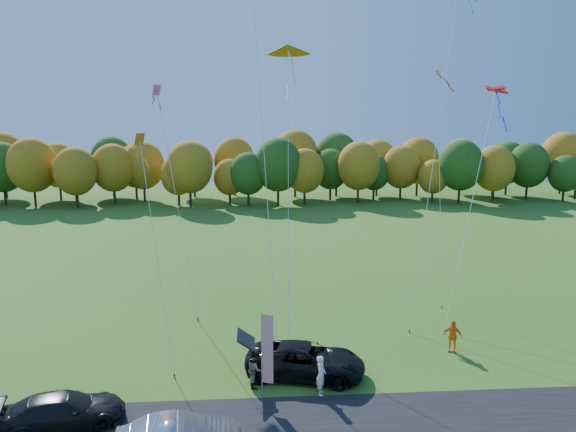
{
  "coord_description": "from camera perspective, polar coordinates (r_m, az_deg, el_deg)",
  "views": [
    {
      "loc": [
        -1.95,
        -22.18,
        12.18
      ],
      "look_at": [
        0.0,
        6.0,
        7.0
      ],
      "focal_mm": 32.0,
      "sensor_mm": 36.0,
      "label": 1
    }
  ],
  "objects": [
    {
      "name": "ground",
      "position": [
        25.38,
        0.98,
        -18.29
      ],
      "size": [
        160.0,
        160.0,
        0.0
      ],
      "primitive_type": "plane",
      "color": "#296019"
    },
    {
      "name": "tree_line",
      "position": [
        78.16,
        -2.48,
        1.41
      ],
      "size": [
        116.0,
        12.0,
        10.0
      ],
      "primitive_type": null,
      "color": "#1E4711",
      "rests_on": "ground"
    },
    {
      "name": "black_suv",
      "position": [
        25.84,
        1.98,
        -15.75
      ],
      "size": [
        6.18,
        3.86,
        1.6
      ],
      "primitive_type": "imported",
      "rotation": [
        0.0,
        0.0,
        1.35
      ],
      "color": "black",
      "rests_on": "ground"
    },
    {
      "name": "dark_truck_a",
      "position": [
        23.95,
        -23.74,
        -19.2
      ],
      "size": [
        5.16,
        3.13,
        1.4
      ],
      "primitive_type": "imported",
      "rotation": [
        0.0,
        0.0,
        1.83
      ],
      "color": "black",
      "rests_on": "ground"
    },
    {
      "name": "person_tailgate_a",
      "position": [
        24.3,
        3.69,
        -17.23
      ],
      "size": [
        0.53,
        0.73,
        1.84
      ],
      "primitive_type": "imported",
      "rotation": [
        0.0,
        0.0,
        1.43
      ],
      "color": "white",
      "rests_on": "ground"
    },
    {
      "name": "person_tailgate_b",
      "position": [
        24.97,
        -3.68,
        -16.61
      ],
      "size": [
        0.68,
        0.86,
        1.71
      ],
      "primitive_type": "imported",
      "rotation": [
        0.0,
        0.0,
        1.62
      ],
      "color": "gray",
      "rests_on": "ground"
    },
    {
      "name": "person_east",
      "position": [
        29.59,
        17.79,
        -12.59
      ],
      "size": [
        1.11,
        0.85,
        1.76
      ],
      "primitive_type": "imported",
      "rotation": [
        0.0,
        0.0,
        -0.47
      ],
      "color": "orange",
      "rests_on": "ground"
    },
    {
      "name": "feather_flag",
      "position": [
        22.89,
        -2.42,
        -14.41
      ],
      "size": [
        0.53,
        0.25,
        4.22
      ],
      "color": "#999999",
      "rests_on": "ground"
    },
    {
      "name": "kite_delta_blue",
      "position": [
        29.53,
        -3.31,
        15.75
      ],
      "size": [
        3.27,
        10.49,
        29.66
      ],
      "color": "#4C3F33",
      "rests_on": "ground"
    },
    {
      "name": "kite_parafoil_orange",
      "position": [
        35.32,
        16.27,
        8.75
      ],
      "size": [
        8.02,
        11.36,
        23.29
      ],
      "color": "#4C3F33",
      "rests_on": "ground"
    },
    {
      "name": "kite_delta_red",
      "position": [
        32.23,
        0.05,
        6.68
      ],
      "size": [
        2.99,
        10.41,
        18.66
      ],
      "color": "#4C3F33",
      "rests_on": "ground"
    },
    {
      "name": "kite_parafoil_rainbow",
      "position": [
        35.07,
        19.84,
        1.84
      ],
      "size": [
        7.79,
        8.91,
        15.06
      ],
      "color": "#4C3F33",
      "rests_on": "ground"
    },
    {
      "name": "kite_diamond_yellow",
      "position": [
        27.55,
        -14.5,
        -3.43
      ],
      "size": [
        2.96,
        6.52,
        11.95
      ],
      "color": "#4C3F33",
      "rests_on": "ground"
    },
    {
      "name": "kite_diamond_white",
      "position": [
        37.64,
        16.5,
        3.86
      ],
      "size": [
        2.07,
        7.51,
        16.79
      ],
      "color": "#4C3F33",
      "rests_on": "ground"
    },
    {
      "name": "kite_diamond_pink",
      "position": [
        34.8,
        -12.35,
        2.11
      ],
      "size": [
        3.81,
        7.67,
        15.15
      ],
      "color": "#4C3F33",
      "rests_on": "ground"
    }
  ]
}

